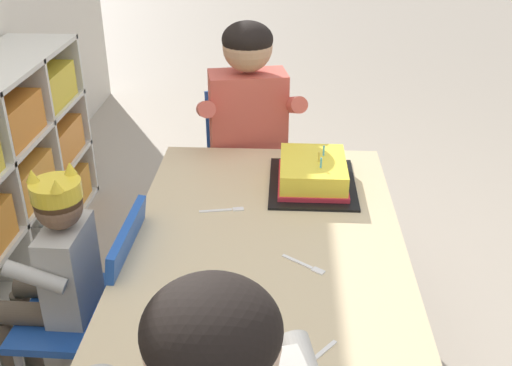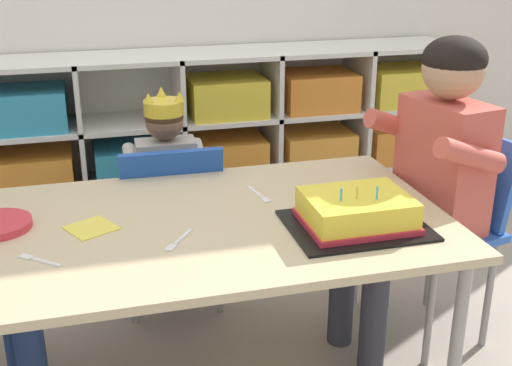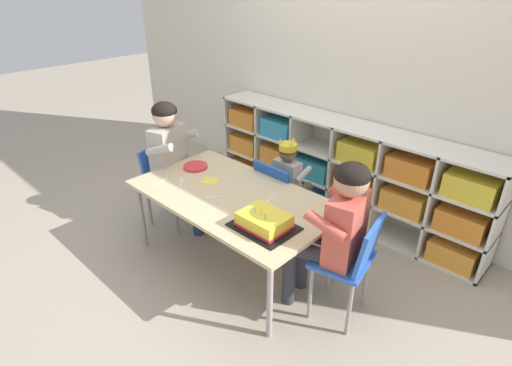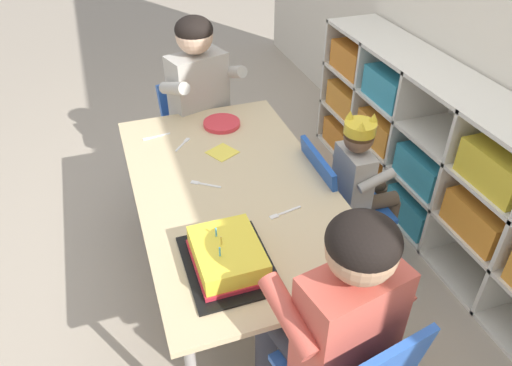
{
  "view_description": "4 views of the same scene",
  "coord_description": "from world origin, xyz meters",
  "views": [
    {
      "loc": [
        -1.4,
        -0.05,
        1.52
      ],
      "look_at": [
        0.21,
        0.03,
        0.68
      ],
      "focal_mm": 42.01,
      "sensor_mm": 36.0,
      "label": 1
    },
    {
      "loc": [
        -0.26,
        -1.65,
        1.32
      ],
      "look_at": [
        0.19,
        0.03,
        0.65
      ],
      "focal_mm": 46.31,
      "sensor_mm": 36.0,
      "label": 2
    },
    {
      "loc": [
        1.79,
        -1.65,
        1.92
      ],
      "look_at": [
        0.2,
        0.02,
        0.72
      ],
      "focal_mm": 28.68,
      "sensor_mm": 36.0,
      "label": 3
    },
    {
      "loc": [
        1.57,
        -0.44,
        1.78
      ],
      "look_at": [
        0.17,
        0.04,
        0.7
      ],
      "focal_mm": 33.9,
      "sensor_mm": 36.0,
      "label": 4
    }
  ],
  "objects": [
    {
      "name": "birthday_cake_on_tray",
      "position": [
        0.42,
        -0.15,
        0.61
      ],
      "size": [
        0.37,
        0.29,
        0.13
      ],
      "color": "black",
      "rests_on": "activity_table"
    },
    {
      "name": "classroom_chair_adult_side",
      "position": [
        -0.83,
        0.03,
        0.42
      ],
      "size": [
        0.44,
        0.45,
        0.66
      ],
      "rotation": [
        0.0,
        0.0,
        1.87
      ],
      "color": "blue",
      "rests_on": "ground"
    },
    {
      "name": "ground",
      "position": [
        0.0,
        0.0,
        0.0
      ],
      "size": [
        16.0,
        16.0,
        0.0
      ],
      "primitive_type": "plane",
      "color": "tan"
    },
    {
      "name": "classroom_chair_blue",
      "position": [
        0.0,
        0.5,
        0.37
      ],
      "size": [
        0.38,
        0.37,
        0.65
      ],
      "rotation": [
        0.0,
        0.0,
        3.12
      ],
      "color": "#1E4CA8",
      "rests_on": "ground"
    },
    {
      "name": "adult_helper_seated",
      "position": [
        -0.73,
        0.06,
        0.65
      ],
      "size": [
        0.48,
        0.46,
        1.04
      ],
      "rotation": [
        0.0,
        0.0,
        1.87
      ],
      "color": "#B2ADA3",
      "rests_on": "ground"
    },
    {
      "name": "paper_napkin_square",
      "position": [
        -0.27,
        0.03,
        0.57
      ],
      "size": [
        0.16,
        0.16,
        0.0
      ],
      "primitive_type": "cube",
      "rotation": [
        0.0,
        0.0,
        0.48
      ],
      "color": "#F4DB4C",
      "rests_on": "activity_table"
    },
    {
      "name": "fork_at_table_front_edge",
      "position": [
        0.23,
        0.13,
        0.57
      ],
      "size": [
        0.04,
        0.14,
        0.0
      ],
      "rotation": [
        0.0,
        0.0,
        1.76
      ],
      "color": "white",
      "rests_on": "activity_table"
    },
    {
      "name": "storage_cubby_shelf",
      "position": [
        0.11,
        1.12,
        0.4
      ],
      "size": [
        2.52,
        0.34,
        0.83
      ],
      "color": "silver",
      "rests_on": "ground"
    },
    {
      "name": "fork_beside_plate_stack",
      "position": [
        -0.51,
        -0.25,
        0.57
      ],
      "size": [
        0.03,
        0.14,
        0.0
      ],
      "rotation": [
        0.0,
        0.0,
        1.71
      ],
      "color": "white",
      "rests_on": "activity_table"
    },
    {
      "name": "child_with_crown",
      "position": [
        0.01,
        0.61,
        0.5
      ],
      "size": [
        0.3,
        0.31,
        0.81
      ],
      "rotation": [
        0.0,
        0.0,
        3.12
      ],
      "color": "#B2ADA3",
      "rests_on": "ground"
    },
    {
      "name": "activity_table",
      "position": [
        0.0,
        0.0,
        0.53
      ],
      "size": [
        1.42,
        0.81,
        0.57
      ],
      "color": "#D1B789",
      "rests_on": "ground"
    },
    {
      "name": "fork_scattered_mid_table",
      "position": [
        -0.41,
        -0.13,
        0.57
      ],
      "size": [
        0.11,
        0.09,
        0.0
      ],
      "rotation": [
        0.0,
        0.0,
        5.57
      ],
      "color": "white",
      "rests_on": "activity_table"
    },
    {
      "name": "guest_at_table_side",
      "position": [
        0.77,
        0.09,
        0.63
      ],
      "size": [
        0.46,
        0.44,
        1.03
      ],
      "rotation": [
        0.0,
        0.0,
        -1.38
      ],
      "color": "#D15647",
      "rests_on": "ground"
    },
    {
      "name": "fork_near_child_seat",
      "position": [
        -0.06,
        -0.12,
        0.57
      ],
      "size": [
        0.09,
        0.12,
        0.0
      ],
      "rotation": [
        0.0,
        0.0,
        0.95
      ],
      "color": "white",
      "rests_on": "activity_table"
    },
    {
      "name": "classroom_chair_guest_side",
      "position": [
        0.88,
        0.11,
        0.43
      ],
      "size": [
        0.39,
        0.4,
        0.71
      ],
      "rotation": [
        0.0,
        0.0,
        -1.38
      ],
      "color": "blue",
      "rests_on": "ground"
    },
    {
      "name": "paper_plate_stack",
      "position": [
        -0.52,
        0.09,
        0.58
      ],
      "size": [
        0.19,
        0.19,
        0.02
      ],
      "primitive_type": "cylinder",
      "color": "#DB333D",
      "rests_on": "activity_table"
    },
    {
      "name": "classroom_back_wall",
      "position": [
        0.0,
        1.35,
        1.36
      ],
      "size": [
        5.87,
        0.1,
        2.72
      ],
      "primitive_type": "cube",
      "color": "beige",
      "rests_on": "ground"
    }
  ]
}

